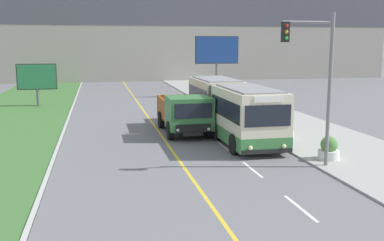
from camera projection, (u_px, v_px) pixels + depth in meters
name	position (u px, v px, depth m)	size (l,w,h in m)	color
apartment_block_background	(120.00, 3.00, 64.00)	(80.00, 8.04, 22.01)	gray
city_bus	(230.00, 108.00, 25.90)	(2.64, 11.91, 3.03)	beige
dump_truck	(186.00, 114.00, 25.80)	(2.51, 6.18, 2.32)	black
traffic_light_mast	(317.00, 71.00, 18.43)	(2.28, 0.32, 6.47)	slate
billboard_large	(217.00, 52.00, 44.00)	(4.35, 0.24, 5.96)	#59595B
billboard_small	(37.00, 78.00, 37.40)	(3.22, 0.24, 3.58)	#59595B
planter_round_near	(329.00, 149.00, 20.16)	(0.95, 0.95, 1.05)	silver
planter_round_second	(286.00, 130.00, 24.72)	(0.85, 0.85, 0.96)	silver
planter_round_third	(256.00, 117.00, 29.26)	(0.85, 0.85, 0.94)	silver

